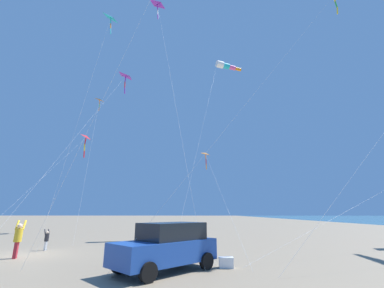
{
  "coord_description": "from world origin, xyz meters",
  "views": [
    {
      "loc": [
        10.01,
        -14.38,
        2.21
      ],
      "look_at": [
        8.77,
        7.08,
        8.2
      ],
      "focal_mm": 23.46,
      "sensor_mm": 36.0,
      "label": 1
    }
  ],
  "objects": [
    {
      "name": "kite_delta_checkered_midright",
      "position": [
        -0.12,
        13.64,
        19.21
      ],
      "size": [
        3.17,
        15.18,
        19.62
      ],
      "color": "purple",
      "rests_on": "ground_plane"
    },
    {
      "name": "ground_plane",
      "position": [
        0.0,
        0.0,
        0.0
      ],
      "size": [
        600.0,
        600.0,
        0.0
      ],
      "primitive_type": "plane",
      "color": "gray"
    },
    {
      "name": "kite_windsock_green_low_center",
      "position": [
        12.49,
        12.28,
        19.34
      ],
      "size": [
        6.27,
        14.13,
        19.82
      ],
      "color": "white",
      "rests_on": "ground_plane"
    },
    {
      "name": "person_child_green_jacket",
      "position": [
        0.11,
        -0.99,
        1.02
      ],
      "size": [
        0.59,
        0.66,
        1.88
      ],
      "color": "#B72833",
      "rests_on": "ground_plane"
    },
    {
      "name": "cooler_box",
      "position": [
        10.79,
        -2.68,
        0.21
      ],
      "size": [
        0.62,
        0.42,
        0.42
      ],
      "color": "white",
      "rests_on": "ground_plane"
    },
    {
      "name": "parked_car",
      "position": [
        8.36,
        -3.5,
        0.95
      ],
      "size": [
        4.24,
        4.45,
        1.85
      ],
      "color": "#1E479E",
      "rests_on": "ground_plane"
    },
    {
      "name": "kite_delta_red_high_left",
      "position": [
        5.58,
        5.07,
        21.7
      ],
      "size": [
        5.12,
        9.28,
        22.05
      ],
      "color": "purple",
      "rests_on": "ground_plane"
    },
    {
      "name": "kite_delta_white_trailing",
      "position": [
        2.02,
        3.0,
        18.38
      ],
      "size": [
        2.75,
        2.68,
        18.77
      ],
      "color": "#1EB7C6",
      "rests_on": "ground_plane"
    },
    {
      "name": "kite_delta_teal_far_right",
      "position": [
        9.98,
        9.86,
        7.89
      ],
      "size": [
        2.45,
        13.97,
        8.16
      ],
      "color": "orange",
      "rests_on": "ground_plane"
    },
    {
      "name": "kite_delta_orange_high_right",
      "position": [
        -2.45,
        12.03,
        15.09
      ],
      "size": [
        3.45,
        8.47,
        15.43
      ],
      "color": "orange",
      "rests_on": "ground_plane"
    },
    {
      "name": "person_child_grey_jacket",
      "position": [
        -0.13,
        1.89,
        0.69
      ],
      "size": [
        0.45,
        0.43,
        1.26
      ],
      "color": "silver",
      "rests_on": "ground_plane"
    },
    {
      "name": "kite_delta_striped_overhead",
      "position": [
        -6.34,
        17.52,
        12.29
      ],
      "size": [
        1.6,
        16.0,
        12.86
      ],
      "color": "red",
      "rests_on": "ground_plane"
    }
  ]
}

